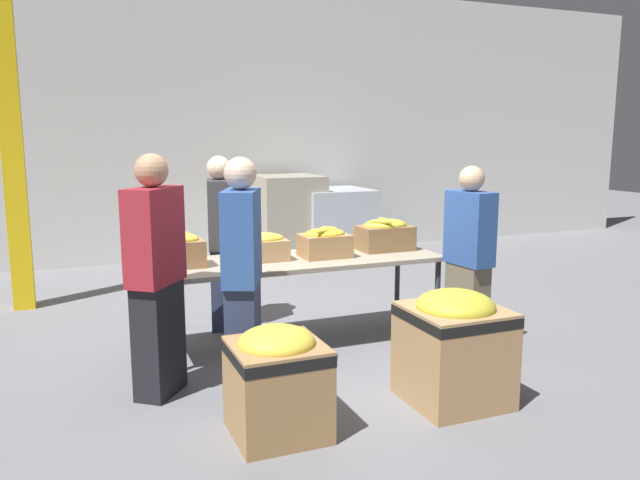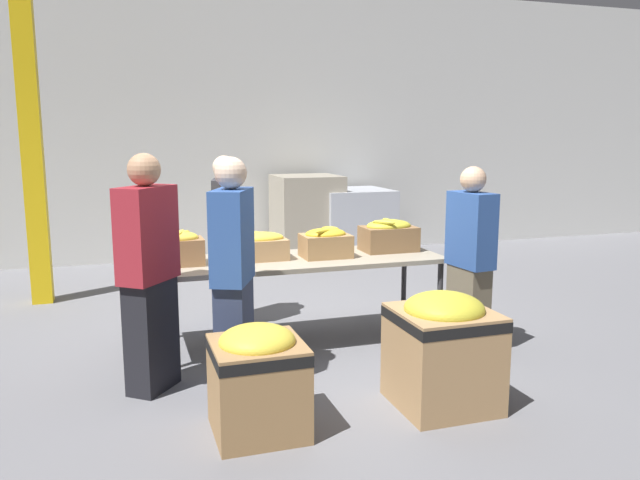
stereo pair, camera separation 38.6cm
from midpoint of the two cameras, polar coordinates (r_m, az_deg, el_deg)
ground_plane at (r=5.57m, az=-4.39°, el=-9.51°), size 30.00×30.00×0.00m
wall_back at (r=9.34m, az=-12.56°, el=10.49°), size 16.00×0.08×4.00m
sorting_table at (r=5.38m, az=-4.49°, el=-2.26°), size 2.57×0.85×0.77m
banana_box_0 at (r=5.16m, az=-15.00°, el=-0.87°), size 0.42×0.26×0.29m
banana_box_1 at (r=5.30m, az=-7.59°, el=-0.62°), size 0.45×0.27×0.25m
banana_box_2 at (r=5.42m, az=-1.60°, el=-0.23°), size 0.42×0.31×0.26m
banana_box_3 at (r=5.76m, az=4.04°, el=0.53°), size 0.49×0.34×0.30m
volunteer_0 at (r=4.42m, az=-9.60°, el=-3.47°), size 0.39×0.50×1.68m
volunteer_1 at (r=4.50m, az=-17.14°, el=-3.36°), size 0.46×0.50×1.70m
volunteer_2 at (r=5.95m, az=-10.91°, el=-0.35°), size 0.31×0.47×1.63m
volunteer_3 at (r=5.34m, az=11.43°, el=-1.83°), size 0.26×0.44×1.57m
donation_bin_0 at (r=3.90m, az=-6.84°, el=-12.43°), size 0.55×0.55×0.68m
donation_bin_1 at (r=4.37m, az=9.66°, el=-9.31°), size 0.64×0.64×0.79m
support_pillar at (r=7.25m, az=-27.91°, el=9.93°), size 0.21×0.21×4.00m
pallet_stack_0 at (r=9.28m, az=0.02°, el=1.46°), size 1.13×1.13×1.03m
pallet_stack_1 at (r=9.04m, az=-4.17°, el=1.90°), size 0.99×0.99×1.24m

